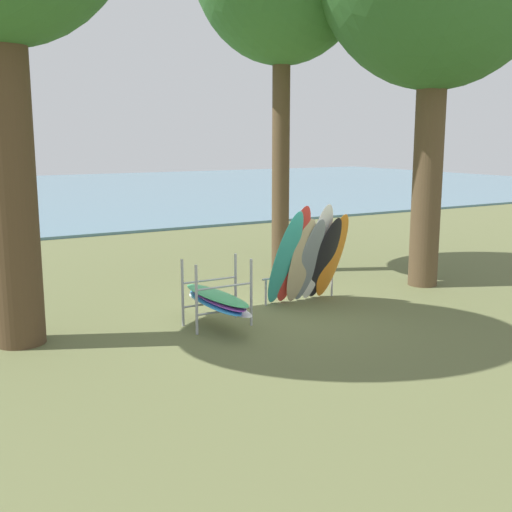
% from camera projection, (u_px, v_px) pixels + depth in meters
% --- Properties ---
extents(ground_plane, '(80.00, 80.00, 0.00)m').
position_uv_depth(ground_plane, '(289.00, 314.00, 12.53)').
color(ground_plane, '#60663D').
extents(lake_water, '(80.00, 36.00, 0.10)m').
position_uv_depth(lake_water, '(15.00, 195.00, 37.78)').
color(lake_water, slate).
rests_on(lake_water, ground).
extents(leaning_board_pile, '(1.81, 1.03, 2.13)m').
position_uv_depth(leaning_board_pile, '(309.00, 258.00, 13.10)').
color(leaning_board_pile, '#38B2AD').
rests_on(leaning_board_pile, ground).
extents(board_storage_rack, '(1.15, 2.13, 1.25)m').
position_uv_depth(board_storage_rack, '(217.00, 300.00, 11.66)').
color(board_storage_rack, '#9EA0A5').
rests_on(board_storage_rack, ground).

